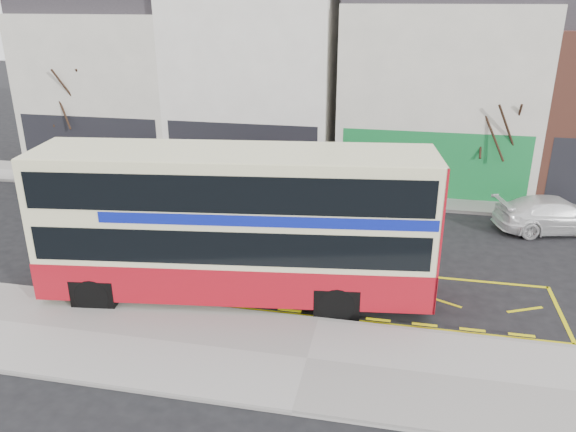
% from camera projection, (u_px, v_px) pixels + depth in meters
% --- Properties ---
extents(ground, '(120.00, 120.00, 0.00)m').
position_uv_depth(ground, '(320.00, 316.00, 16.56)').
color(ground, black).
rests_on(ground, ground).
extents(pavement, '(40.00, 4.00, 0.15)m').
position_uv_depth(pavement, '(307.00, 360.00, 14.44)').
color(pavement, '#9F9B97').
rests_on(pavement, ground).
extents(kerb, '(40.00, 0.15, 0.15)m').
position_uv_depth(kerb, '(318.00, 321.00, 16.19)').
color(kerb, gray).
rests_on(kerb, ground).
extents(far_pavement, '(50.00, 3.00, 0.15)m').
position_uv_depth(far_pavement, '(354.00, 194.00, 26.56)').
color(far_pavement, '#9F9B97').
rests_on(far_pavement, ground).
extents(road_markings, '(14.00, 3.40, 0.01)m').
position_uv_depth(road_markings, '(327.00, 290.00, 18.02)').
color(road_markings, '#D6CD0B').
rests_on(road_markings, ground).
extents(terrace_far_left, '(8.00, 8.01, 10.80)m').
position_uv_depth(terrace_far_left, '(120.00, 73.00, 30.97)').
color(terrace_far_left, beige).
rests_on(terrace_far_left, ground).
extents(terrace_left, '(8.00, 8.01, 11.80)m').
position_uv_depth(terrace_left, '(261.00, 67.00, 29.30)').
color(terrace_left, white).
rests_on(terrace_left, ground).
extents(terrace_green_shop, '(9.00, 8.01, 11.30)m').
position_uv_depth(terrace_green_shop, '(437.00, 77.00, 27.71)').
color(terrace_green_shop, beige).
rests_on(terrace_green_shop, ground).
extents(double_decker_bus, '(11.98, 4.19, 4.69)m').
position_uv_depth(double_decker_bus, '(237.00, 223.00, 16.82)').
color(double_decker_bus, beige).
rests_on(double_decker_bus, ground).
extents(bus_stop_post, '(0.70, 0.12, 2.81)m').
position_uv_depth(bus_stop_post, '(130.00, 249.00, 16.58)').
color(bus_stop_post, black).
rests_on(bus_stop_post, pavement).
extents(car_silver, '(4.38, 2.14, 1.44)m').
position_uv_depth(car_silver, '(181.00, 180.00, 26.37)').
color(car_silver, '#A1A0A5').
rests_on(car_silver, ground).
extents(car_grey, '(4.88, 2.30, 1.55)m').
position_uv_depth(car_grey, '(273.00, 185.00, 25.51)').
color(car_grey, '#3D3D44').
rests_on(car_grey, ground).
extents(car_white, '(5.10, 3.05, 1.38)m').
position_uv_depth(car_white, '(556.00, 215.00, 22.33)').
color(car_white, white).
rests_on(car_white, ground).
extents(street_tree_left, '(3.27, 3.27, 7.07)m').
position_uv_depth(street_tree_left, '(72.00, 81.00, 28.27)').
color(street_tree_left, black).
rests_on(street_tree_left, ground).
extents(street_tree_right, '(2.72, 2.72, 5.87)m').
position_uv_depth(street_tree_right, '(500.00, 114.00, 24.40)').
color(street_tree_right, black).
rests_on(street_tree_right, ground).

